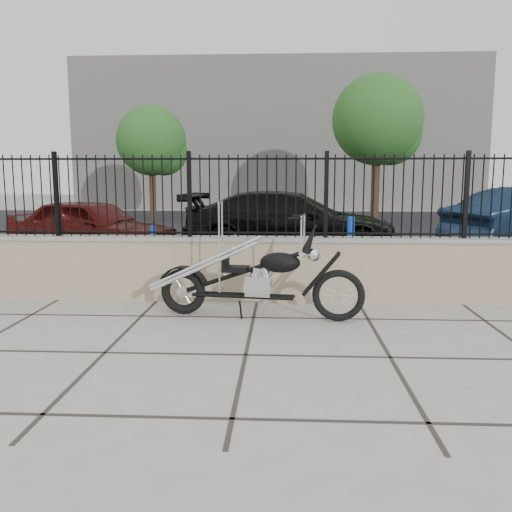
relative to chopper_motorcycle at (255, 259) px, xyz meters
name	(u,v)px	position (x,y,z in m)	size (l,w,h in m)	color
ground_plane	(246,355)	(-0.02, -1.52, -0.78)	(90.00, 90.00, 0.00)	#99968E
parking_lot	(272,231)	(-0.02, 10.98, -0.78)	(30.00, 30.00, 0.00)	black
retaining_wall	(257,269)	(-0.02, 0.98, -0.30)	(14.00, 0.36, 0.96)	gray
iron_fence	(257,196)	(-0.02, 0.98, 0.78)	(14.00, 0.08, 1.20)	black
background_building	(278,137)	(-0.02, 24.98, 3.22)	(22.00, 6.00, 8.00)	beige
chopper_motorcycle	(255,259)	(0.00, 0.00, 0.00)	(2.59, 0.46, 1.56)	black
car_red	(92,228)	(-3.96, 5.03, -0.10)	(1.60, 3.98, 1.36)	#410B09
car_black	(291,223)	(0.54, 5.90, -0.04)	(2.07, 5.10, 1.48)	black
bollard_a	(153,248)	(-2.17, 3.43, -0.34)	(0.11, 0.11, 0.89)	#0B3BA5
bollard_b	(350,248)	(1.57, 2.73, -0.21)	(0.14, 0.14, 1.13)	blue
tree_left	(151,137)	(-5.09, 15.47, 2.59)	(2.85, 2.85, 4.82)	#382619
tree_right	(378,116)	(3.95, 14.65, 3.34)	(3.48, 3.48, 5.88)	#382619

